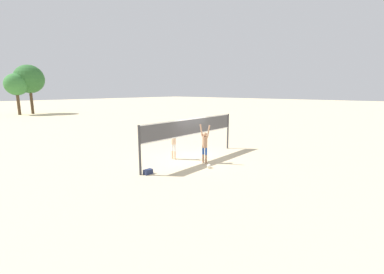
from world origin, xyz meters
The scene contains 8 objects.
ground_plane centered at (0.00, 0.00, 0.00)m, with size 200.00×200.00×0.00m, color beige.
volleyball_net centered at (0.00, 0.00, 1.69)m, with size 7.44×0.11×2.35m.
player_spiker centered at (-0.13, -1.02, 1.10)m, with size 0.28×0.70×2.10m.
player_blocker centered at (-0.68, 0.80, 1.13)m, with size 0.28×0.71×2.15m.
volleyball centered at (-0.71, -1.76, 0.11)m, with size 0.21×0.21×0.21m.
gear_bag centered at (-3.36, -0.18, 0.11)m, with size 0.42×0.25×0.23m.
tree_left_cluster centered at (3.98, 38.48, 5.62)m, with size 4.52×4.52×7.91m.
tree_right_cluster centered at (1.96, 38.01, 4.70)m, with size 3.37×3.37×6.43m.
Camera 1 is at (-10.72, -9.34, 3.91)m, focal length 24.00 mm.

